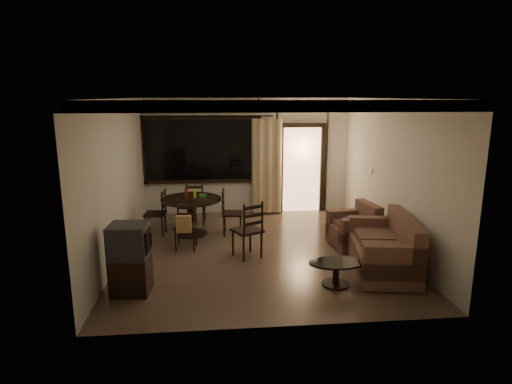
{
  "coord_description": "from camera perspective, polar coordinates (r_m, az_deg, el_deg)",
  "views": [
    {
      "loc": [
        -0.78,
        -7.59,
        2.85
      ],
      "look_at": [
        -0.03,
        0.2,
        1.08
      ],
      "focal_mm": 30.0,
      "sensor_mm": 36.0,
      "label": 1
    }
  ],
  "objects": [
    {
      "name": "dining_chair_north",
      "position": [
        9.8,
        -7.96,
        -2.58
      ],
      "size": [
        0.45,
        0.45,
        0.95
      ],
      "rotation": [
        0.0,
        0.0,
        3.06
      ],
      "color": "black",
      "rests_on": "ground"
    },
    {
      "name": "coffee_table",
      "position": [
        6.75,
        10.63,
        -10.14
      ],
      "size": [
        0.85,
        0.51,
        0.37
      ],
      "rotation": [
        0.0,
        0.0,
        -0.32
      ],
      "color": "black",
      "rests_on": "ground"
    },
    {
      "name": "dining_chair_east",
      "position": [
        8.98,
        -3.24,
        -3.9
      ],
      "size": [
        0.45,
        0.45,
        0.95
      ],
      "rotation": [
        0.0,
        0.0,
        1.49
      ],
      "color": "black",
      "rests_on": "ground"
    },
    {
      "name": "dining_table",
      "position": [
        8.96,
        -8.61,
        -1.86
      ],
      "size": [
        1.25,
        1.25,
        1.0
      ],
      "rotation": [
        0.0,
        0.0,
        -0.08
      ],
      "color": "black",
      "rests_on": "ground"
    },
    {
      "name": "ground",
      "position": [
        8.14,
        0.36,
        -7.75
      ],
      "size": [
        5.5,
        5.5,
        0.0
      ],
      "primitive_type": "plane",
      "color": "#7F6651",
      "rests_on": "ground"
    },
    {
      "name": "tv_cabinet",
      "position": [
        6.57,
        -16.43,
        -8.53
      ],
      "size": [
        0.59,
        0.53,
        1.05
      ],
      "rotation": [
        0.0,
        0.0,
        -0.07
      ],
      "color": "black",
      "rests_on": "ground"
    },
    {
      "name": "room_shell",
      "position": [
        9.51,
        2.86,
        6.56
      ],
      "size": [
        5.5,
        6.7,
        5.5
      ],
      "color": "beige",
      "rests_on": "ground"
    },
    {
      "name": "side_chair",
      "position": [
        7.72,
        -1.14,
        -6.46
      ],
      "size": [
        0.62,
        0.62,
        1.04
      ],
      "rotation": [
        0.0,
        0.0,
        3.63
      ],
      "color": "black",
      "rests_on": "ground"
    },
    {
      "name": "sofa",
      "position": [
        7.42,
        17.02,
        -7.42
      ],
      "size": [
        1.18,
        1.83,
        0.91
      ],
      "rotation": [
        0.0,
        0.0,
        -0.17
      ],
      "color": "#3F231D",
      "rests_on": "ground"
    },
    {
      "name": "armchair",
      "position": [
        8.5,
        13.13,
        -4.8
      ],
      "size": [
        0.91,
        0.91,
        0.81
      ],
      "rotation": [
        0.0,
        0.0,
        0.14
      ],
      "color": "#3F231D",
      "rests_on": "ground"
    },
    {
      "name": "dining_chair_west",
      "position": [
        9.19,
        -13.16,
        -3.84
      ],
      "size": [
        0.45,
        0.45,
        0.95
      ],
      "rotation": [
        0.0,
        0.0,
        -1.65
      ],
      "color": "black",
      "rests_on": "ground"
    },
    {
      "name": "dining_chair_south",
      "position": [
        8.23,
        -9.33,
        -5.44
      ],
      "size": [
        0.45,
        0.51,
        0.95
      ],
      "rotation": [
        0.0,
        0.0,
        -0.08
      ],
      "color": "black",
      "rests_on": "ground"
    }
  ]
}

